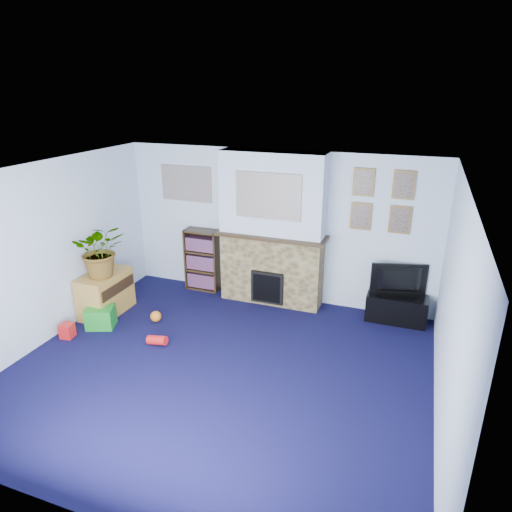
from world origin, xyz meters
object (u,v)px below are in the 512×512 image
at_px(television, 400,281).
at_px(sideboard, 105,292).
at_px(tv_stand, 396,307).
at_px(bookshelf, 203,261).

xyz_separation_m(television, sideboard, (-4.19, -1.27, -0.29)).
distance_m(tv_stand, bookshelf, 3.20).
relative_size(television, bookshelf, 0.77).
distance_m(tv_stand, television, 0.42).
bearing_deg(television, bookshelf, -15.58).
height_order(television, bookshelf, bookshelf).
relative_size(television, sideboard, 0.97).
xyz_separation_m(tv_stand, bookshelf, (-3.19, 0.08, 0.28)).
bearing_deg(sideboard, television, 16.87).
bearing_deg(bookshelf, tv_stand, -1.37).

